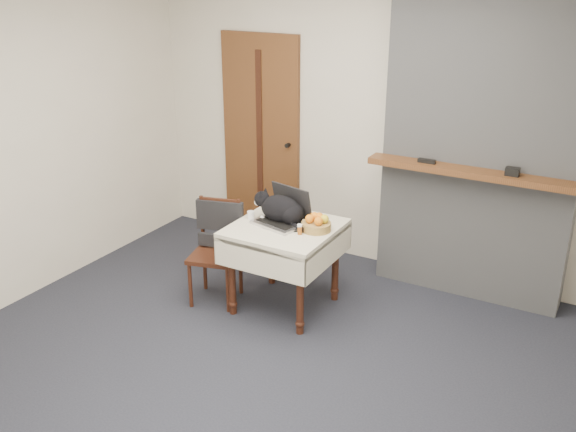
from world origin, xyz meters
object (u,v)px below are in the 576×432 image
(door, at_px, (261,140))
(pill_bottle, at_px, (300,229))
(laptop, at_px, (284,214))
(cat, at_px, (282,209))
(fruit_basket, at_px, (317,224))
(chair, at_px, (218,236))
(side_table, at_px, (285,239))
(cream_jar, at_px, (251,215))

(door, bearing_deg, pill_bottle, -48.45)
(laptop, relative_size, cat, 0.87)
(cat, distance_m, pill_bottle, 0.28)
(fruit_basket, distance_m, chair, 0.85)
(pill_bottle, height_order, fruit_basket, fruit_basket)
(laptop, height_order, fruit_basket, laptop)
(side_table, xyz_separation_m, cat, (-0.06, 0.06, 0.22))
(laptop, distance_m, chair, 0.59)
(side_table, xyz_separation_m, cream_jar, (-0.30, -0.00, 0.15))
(cream_jar, bearing_deg, side_table, 0.92)
(side_table, distance_m, pill_bottle, 0.25)
(cat, height_order, chair, cat)
(door, distance_m, cat, 1.39)
(door, bearing_deg, laptop, -51.22)
(fruit_basket, height_order, chair, chair)
(door, bearing_deg, side_table, -51.45)
(side_table, bearing_deg, pill_bottle, -25.44)
(side_table, height_order, cat, cat)
(laptop, relative_size, chair, 0.53)
(cream_jar, bearing_deg, fruit_basket, 5.28)
(cat, bearing_deg, cream_jar, -165.69)
(cream_jar, distance_m, fruit_basket, 0.56)
(laptop, bearing_deg, side_table, -42.67)
(laptop, xyz_separation_m, cat, (-0.02, -0.00, 0.04))
(door, relative_size, cream_jar, 31.02)
(laptop, relative_size, cream_jar, 6.85)
(laptop, relative_size, pill_bottle, 5.60)
(door, height_order, fruit_basket, door)
(fruit_basket, xyz_separation_m, chair, (-0.81, -0.15, -0.22))
(laptop, height_order, chair, laptop)
(pill_bottle, xyz_separation_m, chair, (-0.74, -0.02, -0.21))
(side_table, relative_size, cream_jar, 12.10)
(side_table, distance_m, laptop, 0.20)
(fruit_basket, relative_size, chair, 0.27)
(laptop, distance_m, cream_jar, 0.27)
(side_table, relative_size, laptop, 1.77)
(laptop, bearing_deg, door, 141.93)
(door, height_order, cat, door)
(side_table, bearing_deg, laptop, 124.18)
(chair, bearing_deg, cream_jar, 5.45)
(door, xyz_separation_m, cat, (0.85, -1.09, -0.19))
(chair, bearing_deg, pill_bottle, -13.67)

